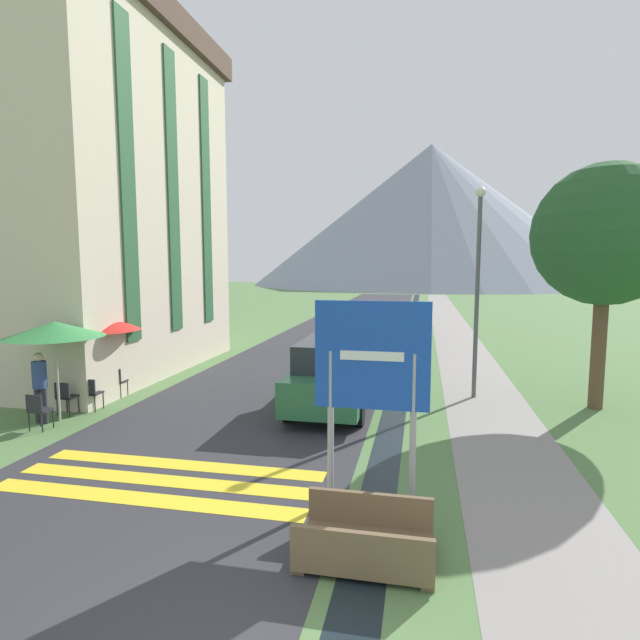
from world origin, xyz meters
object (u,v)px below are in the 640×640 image
(cafe_umbrella_middle_red, at_px, (103,322))
(parked_car_near, at_px, (333,374))
(person_standing_terrace, at_px, (40,383))
(person_seated_near, at_px, (84,381))
(hotel_building, at_px, (92,182))
(road_sign, at_px, (372,375))
(cafe_chair_middle, at_px, (117,380))
(cafe_chair_near_left, at_px, (65,395))
(cafe_chair_near_right, at_px, (91,391))
(cafe_chair_far_left, at_px, (136,371))
(tree_by_path, at_px, (606,236))
(cafe_chair_nearest, at_px, (38,409))
(parked_car_far, at_px, (376,321))
(cafe_umbrella_front_green, at_px, (55,329))
(streetlamp, at_px, (478,276))
(footbridge, at_px, (366,543))

(cafe_umbrella_middle_red, bearing_deg, parked_car_near, 2.52)
(person_standing_terrace, height_order, person_seated_near, person_standing_terrace)
(hotel_building, bearing_deg, road_sign, -38.18)
(cafe_chair_middle, xyz_separation_m, cafe_chair_near_left, (-0.24, -1.78, 0.00))
(cafe_chair_near_right, relative_size, cafe_chair_far_left, 1.00)
(cafe_chair_near_right, xyz_separation_m, tree_by_path, (12.77, 2.89, 3.96))
(cafe_chair_nearest, distance_m, cafe_chair_far_left, 4.00)
(hotel_building, bearing_deg, tree_by_path, -6.12)
(parked_car_far, xyz_separation_m, cafe_umbrella_middle_red, (-6.46, -12.66, 1.23))
(cafe_chair_middle, height_order, cafe_umbrella_front_green, cafe_umbrella_front_green)
(parked_car_near, bearing_deg, hotel_building, 161.23)
(cafe_chair_middle, bearing_deg, streetlamp, 2.82)
(cafe_chair_near_left, height_order, person_standing_terrace, person_standing_terrace)
(person_standing_terrace, bearing_deg, person_seated_near, 90.10)
(cafe_umbrella_front_green, bearing_deg, cafe_chair_far_left, 89.37)
(road_sign, relative_size, person_seated_near, 2.67)
(cafe_chair_nearest, distance_m, cafe_chair_near_left, 1.15)
(parked_car_near, height_order, cafe_chair_near_left, parked_car_near)
(person_seated_near, xyz_separation_m, tree_by_path, (13.27, 2.49, 3.81))
(cafe_chair_middle, xyz_separation_m, streetlamp, (9.90, 2.06, 2.90))
(parked_car_far, bearing_deg, person_seated_near, -115.78)
(cafe_chair_nearest, bearing_deg, person_seated_near, 104.23)
(tree_by_path, bearing_deg, cafe_umbrella_middle_red, -172.86)
(footbridge, xyz_separation_m, cafe_umbrella_middle_red, (-8.07, 6.30, 1.91))
(road_sign, bearing_deg, cafe_chair_nearest, 164.84)
(parked_car_near, xyz_separation_m, parked_car_far, (-0.01, 12.38, -0.00))
(person_seated_near, bearing_deg, cafe_chair_middle, 68.66)
(road_sign, bearing_deg, hotel_building, 141.82)
(road_sign, bearing_deg, cafe_chair_far_left, 141.82)
(cafe_chair_near_right, bearing_deg, footbridge, -41.73)
(cafe_chair_middle, height_order, person_seated_near, person_seated_near)
(parked_car_near, bearing_deg, person_seated_near, -170.28)
(cafe_chair_nearest, height_order, person_seated_near, person_seated_near)
(cafe_umbrella_middle_red, bearing_deg, footbridge, -37.98)
(parked_car_far, distance_m, person_seated_near, 14.99)
(hotel_building, xyz_separation_m, footbridge, (10.60, -9.64, -6.33))
(cafe_umbrella_front_green, distance_m, person_seated_near, 2.02)
(streetlamp, bearing_deg, cafe_umbrella_front_green, -156.97)
(cafe_chair_near_left, height_order, tree_by_path, tree_by_path)
(parked_car_far, distance_m, cafe_umbrella_front_green, 16.08)
(cafe_chair_nearest, bearing_deg, cafe_umbrella_front_green, 99.29)
(person_standing_terrace, bearing_deg, streetlamp, 23.73)
(cafe_chair_nearest, distance_m, cafe_chair_middle, 2.92)
(footbridge, bearing_deg, streetlamp, 75.85)
(cafe_chair_nearest, height_order, cafe_umbrella_middle_red, cafe_umbrella_middle_red)
(hotel_building, relative_size, cafe_chair_near_left, 14.40)
(cafe_umbrella_front_green, height_order, cafe_umbrella_middle_red, cafe_umbrella_front_green)
(parked_car_near, xyz_separation_m, cafe_chair_far_left, (-6.23, 0.88, -0.40))
(parked_car_far, relative_size, cafe_chair_nearest, 5.35)
(tree_by_path, bearing_deg, cafe_chair_nearest, -160.89)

